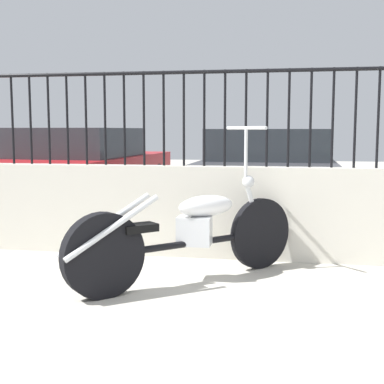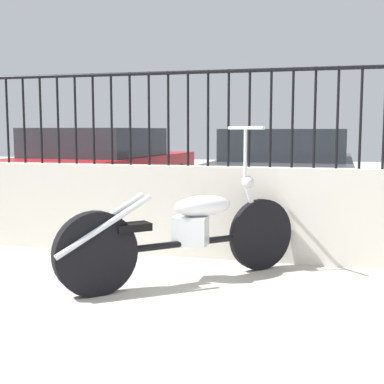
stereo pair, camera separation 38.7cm
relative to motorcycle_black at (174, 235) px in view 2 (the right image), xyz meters
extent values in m
cube|color=beige|center=(0.45, 0.96, 0.05)|extent=(9.87, 0.18, 0.90)
cylinder|color=black|center=(-2.17, 0.96, 0.96)|extent=(0.02, 0.02, 0.92)
cylinder|color=black|center=(-1.97, 0.96, 0.96)|extent=(0.02, 0.02, 0.92)
cylinder|color=black|center=(-1.76, 0.96, 0.96)|extent=(0.02, 0.02, 0.92)
cylinder|color=black|center=(-1.56, 0.96, 0.96)|extent=(0.02, 0.02, 0.92)
cylinder|color=black|center=(-1.36, 0.96, 0.96)|extent=(0.02, 0.02, 0.92)
cylinder|color=black|center=(-1.16, 0.96, 0.96)|extent=(0.02, 0.02, 0.92)
cylinder|color=black|center=(-0.96, 0.96, 0.96)|extent=(0.02, 0.02, 0.92)
cylinder|color=black|center=(-0.76, 0.96, 0.96)|extent=(0.02, 0.02, 0.92)
cylinder|color=black|center=(-0.55, 0.96, 0.96)|extent=(0.02, 0.02, 0.92)
cylinder|color=black|center=(-0.35, 0.96, 0.96)|extent=(0.02, 0.02, 0.92)
cylinder|color=black|center=(-0.15, 0.96, 0.96)|extent=(0.02, 0.02, 0.92)
cylinder|color=black|center=(0.05, 0.96, 0.96)|extent=(0.02, 0.02, 0.92)
cylinder|color=black|center=(0.25, 0.96, 0.96)|extent=(0.02, 0.02, 0.92)
cylinder|color=black|center=(0.45, 0.96, 0.96)|extent=(0.02, 0.02, 0.92)
cylinder|color=black|center=(0.65, 0.96, 0.96)|extent=(0.02, 0.02, 0.92)
cylinder|color=black|center=(0.86, 0.96, 0.96)|extent=(0.02, 0.02, 0.92)
cylinder|color=black|center=(1.06, 0.96, 0.96)|extent=(0.02, 0.02, 0.92)
cylinder|color=black|center=(1.26, 0.96, 0.96)|extent=(0.02, 0.02, 0.92)
cylinder|color=black|center=(1.46, 0.96, 0.96)|extent=(0.02, 0.02, 0.92)
cylinder|color=black|center=(0.45, 0.96, 1.40)|extent=(9.87, 0.04, 0.04)
cylinder|color=black|center=(0.62, 0.61, -0.08)|extent=(0.50, 0.50, 0.64)
cylinder|color=black|center=(-0.48, -0.47, -0.08)|extent=(0.54, 0.53, 0.65)
cylinder|color=black|center=(0.07, 0.07, -0.08)|extent=(1.06, 1.03, 0.06)
cube|color=silver|center=(0.11, 0.10, 0.02)|extent=(0.28, 0.18, 0.24)
ellipsoid|color=white|center=(0.19, 0.19, 0.22)|extent=(0.52, 0.52, 0.18)
cube|color=black|center=(-0.27, -0.26, 0.10)|extent=(0.31, 0.31, 0.06)
cylinder|color=silver|center=(0.56, 0.55, 0.17)|extent=(0.19, 0.19, 0.51)
sphere|color=silver|center=(0.52, 0.51, 0.40)|extent=(0.11, 0.11, 0.11)
cylinder|color=silver|center=(0.50, 0.48, 0.64)|extent=(0.03, 0.03, 0.45)
cylinder|color=silver|center=(0.50, 0.48, 0.87)|extent=(0.38, 0.39, 0.03)
cylinder|color=silver|center=(-0.40, -0.49, 0.14)|extent=(0.58, 0.57, 0.44)
cylinder|color=silver|center=(-0.49, -0.39, 0.14)|extent=(0.58, 0.57, 0.44)
cylinder|color=black|center=(-3.34, 5.42, -0.08)|extent=(0.14, 0.65, 0.64)
cylinder|color=black|center=(-1.55, 5.32, -0.08)|extent=(0.14, 0.65, 0.64)
cylinder|color=black|center=(-3.47, 2.88, -0.08)|extent=(0.14, 0.65, 0.64)
cylinder|color=black|center=(-1.69, 2.79, -0.08)|extent=(0.14, 0.65, 0.64)
cube|color=#AD191E|center=(-2.51, 4.10, 0.13)|extent=(2.12, 4.19, 0.59)
cube|color=#2D3338|center=(-2.52, 3.90, 0.65)|extent=(1.81, 2.05, 0.46)
cylinder|color=black|center=(-0.27, 5.13, -0.08)|extent=(0.12, 0.64, 0.64)
cylinder|color=black|center=(1.43, 5.11, -0.08)|extent=(0.12, 0.64, 0.64)
cylinder|color=black|center=(-0.30, 2.65, -0.08)|extent=(0.12, 0.64, 0.64)
cylinder|color=black|center=(1.41, 2.64, -0.08)|extent=(0.12, 0.64, 0.64)
cube|color=#38383D|center=(0.57, 3.88, 0.13)|extent=(1.85, 4.01, 0.60)
cube|color=#2D3338|center=(0.57, 3.68, 0.65)|extent=(1.65, 1.93, 0.43)
camera|label=1|loc=(0.88, -4.19, 0.85)|focal=50.00mm
camera|label=2|loc=(1.26, -4.10, 0.85)|focal=50.00mm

